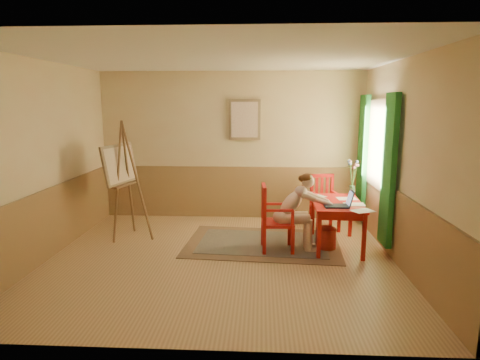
# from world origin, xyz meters

# --- Properties ---
(room) EXTENTS (5.04, 4.54, 2.84)m
(room) POSITION_xyz_m (0.00, 0.00, 1.40)
(room) COLOR tan
(room) RESTS_ON ground
(wainscot) EXTENTS (5.00, 4.50, 1.00)m
(wainscot) POSITION_xyz_m (0.00, 0.80, 0.50)
(wainscot) COLOR #9A774C
(wainscot) RESTS_ON room
(window) EXTENTS (0.12, 2.01, 2.20)m
(window) POSITION_xyz_m (2.42, 1.10, 1.35)
(window) COLOR white
(window) RESTS_ON room
(wall_portrait) EXTENTS (0.60, 0.05, 0.76)m
(wall_portrait) POSITION_xyz_m (0.25, 2.20, 1.90)
(wall_portrait) COLOR #8B714E
(wall_portrait) RESTS_ON room
(rug) EXTENTS (2.51, 1.76, 0.02)m
(rug) POSITION_xyz_m (0.61, 0.66, 0.01)
(rug) COLOR #8C7251
(rug) RESTS_ON room
(table) EXTENTS (0.77, 1.23, 0.72)m
(table) POSITION_xyz_m (1.74, 0.58, 0.63)
(table) COLOR red
(table) RESTS_ON room
(chair_left) EXTENTS (0.49, 0.47, 1.01)m
(chair_left) POSITION_xyz_m (0.77, 0.36, 0.51)
(chair_left) COLOR red
(chair_left) RESTS_ON room
(chair_back) EXTENTS (0.50, 0.52, 0.96)m
(chair_back) POSITION_xyz_m (1.69, 1.54, 0.48)
(chair_back) COLOR red
(chair_back) RESTS_ON room
(figure) EXTENTS (0.88, 0.39, 1.19)m
(figure) POSITION_xyz_m (1.10, 0.39, 0.66)
(figure) COLOR beige
(figure) RESTS_ON room
(laptop) EXTENTS (0.41, 0.25, 0.25)m
(laptop) POSITION_xyz_m (1.73, 0.27, 0.77)
(laptop) COLOR #1E2338
(laptop) RESTS_ON table
(papers) EXTENTS (0.90, 1.20, 0.00)m
(papers) POSITION_xyz_m (1.83, 0.54, 0.72)
(papers) COLOR white
(papers) RESTS_ON table
(vase) EXTENTS (0.22, 0.29, 0.58)m
(vase) POSITION_xyz_m (2.06, 1.09, 0.99)
(vase) COLOR #3F724C
(vase) RESTS_ON table
(wastebasket) EXTENTS (0.34, 0.34, 0.33)m
(wastebasket) POSITION_xyz_m (1.57, 0.49, 0.16)
(wastebasket) COLOR red
(wastebasket) RESTS_ON room
(easel) EXTENTS (0.73, 0.87, 1.94)m
(easel) POSITION_xyz_m (-1.69, 0.89, 1.15)
(easel) COLOR olive
(easel) RESTS_ON room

